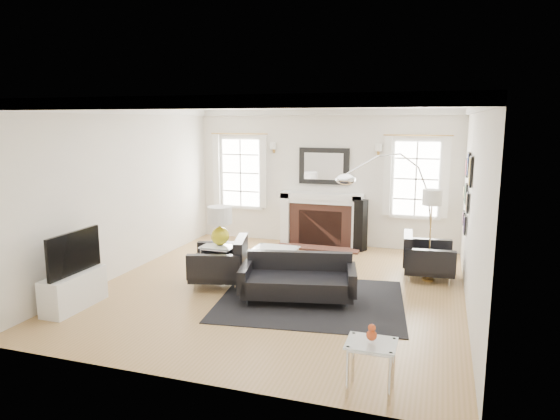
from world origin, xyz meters
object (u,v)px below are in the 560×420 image
(fireplace, at_px, (321,220))
(armchair_right, at_px, (425,258))
(gourd_lamp, at_px, (220,223))
(armchair_left, at_px, (222,263))
(coffee_table, at_px, (273,251))
(sofa, at_px, (298,280))
(arc_floor_lamp, at_px, (390,211))

(fireplace, xyz_separation_m, armchair_right, (2.14, -1.56, -0.21))
(armchair_right, height_order, gourd_lamp, gourd_lamp)
(gourd_lamp, bearing_deg, armchair_left, -59.85)
(armchair_right, bearing_deg, coffee_table, -173.60)
(sofa, height_order, gourd_lamp, gourd_lamp)
(armchair_left, bearing_deg, gourd_lamp, 120.15)
(armchair_left, height_order, gourd_lamp, gourd_lamp)
(armchair_right, height_order, arc_floor_lamp, arc_floor_lamp)
(fireplace, height_order, gourd_lamp, gourd_lamp)
(sofa, bearing_deg, armchair_left, 168.34)
(armchair_right, distance_m, coffee_table, 2.58)
(fireplace, height_order, coffee_table, fireplace)
(sofa, height_order, coffee_table, sofa)
(arc_floor_lamp, bearing_deg, armchair_left, -157.92)
(sofa, height_order, arc_floor_lamp, arc_floor_lamp)
(sofa, relative_size, coffee_table, 2.29)
(sofa, height_order, armchair_right, armchair_right)
(coffee_table, xyz_separation_m, arc_floor_lamp, (1.99, -0.09, 0.85))
(sofa, distance_m, gourd_lamp, 1.67)
(coffee_table, xyz_separation_m, gourd_lamp, (-0.61, -0.88, 0.64))
(gourd_lamp, distance_m, arc_floor_lamp, 2.73)
(fireplace, xyz_separation_m, armchair_left, (-0.91, -2.94, -0.19))
(sofa, bearing_deg, arc_floor_lamp, 48.16)
(sofa, distance_m, armchair_right, 2.38)
(fireplace, distance_m, sofa, 3.25)
(fireplace, distance_m, coffee_table, 1.91)
(armchair_left, height_order, armchair_right, armchair_left)
(fireplace, relative_size, armchair_left, 1.53)
(armchair_right, bearing_deg, fireplace, 143.90)
(armchair_left, distance_m, arc_floor_lamp, 2.80)
(armchair_left, relative_size, gourd_lamp, 1.76)
(gourd_lamp, xyz_separation_m, arc_floor_lamp, (2.60, 0.80, 0.21))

